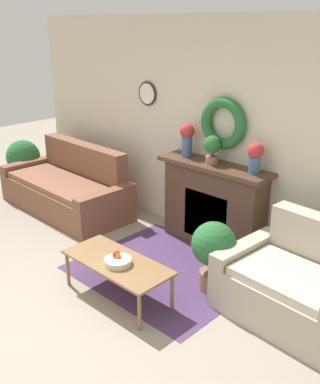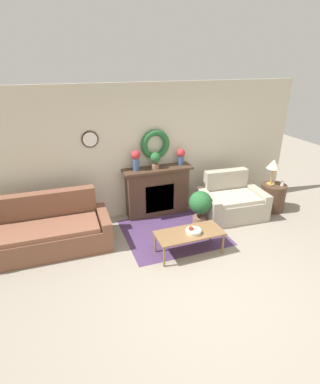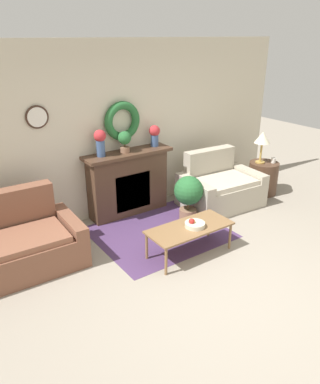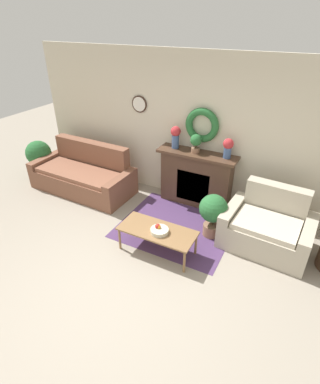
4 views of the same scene
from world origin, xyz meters
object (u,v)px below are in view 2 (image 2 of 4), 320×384
object	(u,v)px
coffee_table	(189,234)
side_table_by_loveseat	(273,197)
fruit_bowl	(193,231)
potted_plant_floor_by_loveseat	(200,205)
potted_plant_on_mantel	(155,159)
vase_on_mantel_right	(181,156)
vase_on_mantel_left	(136,159)
mug	(282,184)
table_lamp	(274,165)
loveseat_right	(231,202)
fireplace	(157,191)
couch_left	(49,232)

from	to	relation	value
coffee_table	side_table_by_loveseat	bearing A→B (deg)	19.60
fruit_bowl	potted_plant_floor_by_loveseat	world-z (taller)	potted_plant_floor_by_loveseat
coffee_table	potted_plant_on_mantel	distance (m)	1.78
vase_on_mantel_right	side_table_by_loveseat	bearing A→B (deg)	-19.97
vase_on_mantel_left	potted_plant_floor_by_loveseat	world-z (taller)	vase_on_mantel_left
potted_plant_on_mantel	mug	bearing A→B (deg)	-16.50
coffee_table	table_lamp	bearing A→B (deg)	21.23
fruit_bowl	mug	bearing A→B (deg)	17.84
vase_on_mantel_right	vase_on_mantel_left	bearing A→B (deg)	-180.00
loveseat_right	side_table_by_loveseat	xyz separation A→B (m)	(1.01, -0.08, -0.02)
fireplace	couch_left	distance (m)	2.31
coffee_table	potted_plant_on_mantel	world-z (taller)	potted_plant_on_mantel
fruit_bowl	vase_on_mantel_left	world-z (taller)	vase_on_mantel_left
mug	vase_on_mantel_right	bearing A→B (deg)	158.82
table_lamp	fruit_bowl	bearing A→B (deg)	-157.67
loveseat_right	coffee_table	size ratio (longest dim) A/B	1.17
fireplace	potted_plant_floor_by_loveseat	xyz separation A→B (m)	(0.61, -0.80, -0.07)
fruit_bowl	side_table_by_loveseat	world-z (taller)	side_table_by_loveseat
loveseat_right	mug	world-z (taller)	loveseat_right
mug	fruit_bowl	bearing A→B (deg)	-162.16
fruit_bowl	fireplace	bearing A→B (deg)	92.42
couch_left	mug	distance (m)	4.82
coffee_table	mug	bearing A→B (deg)	16.86
fruit_bowl	table_lamp	bearing A→B (deg)	22.33
vase_on_mantel_left	potted_plant_on_mantel	xyz separation A→B (m)	(0.40, -0.02, -0.04)
table_lamp	mug	bearing A→B (deg)	-38.16
fruit_bowl	side_table_by_loveseat	distance (m)	2.56
couch_left	fruit_bowl	size ratio (longest dim) A/B	7.95
vase_on_mantel_left	mug	bearing A→B (deg)	-14.76
fireplace	vase_on_mantel_right	bearing A→B (deg)	0.61
couch_left	table_lamp	world-z (taller)	table_lamp
coffee_table	fruit_bowl	xyz separation A→B (m)	(0.05, -0.03, 0.07)
mug	vase_on_mantel_left	size ratio (longest dim) A/B	0.23
fruit_bowl	vase_on_mantel_right	distance (m)	1.85
couch_left	vase_on_mantel_right	bearing A→B (deg)	12.89
potted_plant_on_mantel	vase_on_mantel_right	bearing A→B (deg)	2.02
fireplace	fruit_bowl	distance (m)	1.60
couch_left	potted_plant_on_mantel	world-z (taller)	potted_plant_on_mantel
coffee_table	vase_on_mantel_right	size ratio (longest dim) A/B	3.37
couch_left	mug	world-z (taller)	couch_left
loveseat_right	mug	distance (m)	1.19
fireplace	couch_left	xyz separation A→B (m)	(-2.23, -0.56, -0.22)
table_lamp	mug	distance (m)	0.46
couch_left	potted_plant_floor_by_loveseat	size ratio (longest dim) A/B	2.85
side_table_by_loveseat	vase_on_mantel_right	bearing A→B (deg)	160.03
couch_left	mug	xyz separation A→B (m)	(4.81, -0.24, 0.32)
mug	vase_on_mantel_right	xyz separation A→B (m)	(-2.05, 0.80, 0.61)
vase_on_mantel_right	potted_plant_floor_by_loveseat	world-z (taller)	vase_on_mantel_right
couch_left	potted_plant_on_mantel	size ratio (longest dim) A/B	6.45
side_table_by_loveseat	potted_plant_floor_by_loveseat	distance (m)	1.85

